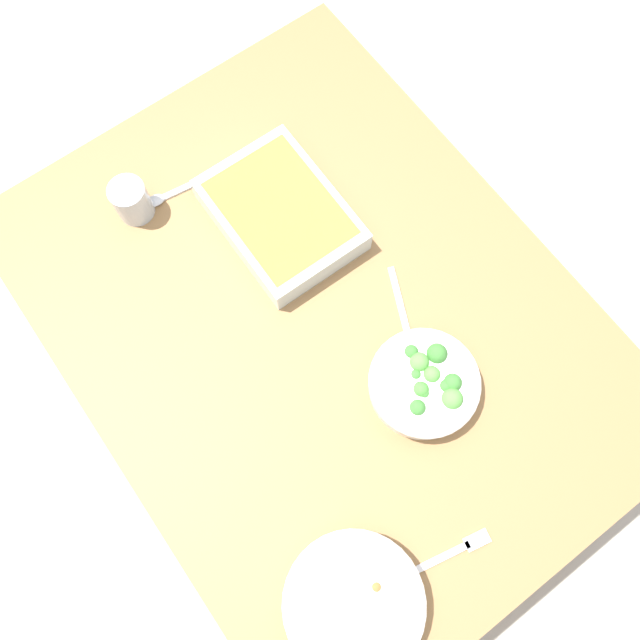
# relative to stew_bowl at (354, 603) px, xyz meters

# --- Properties ---
(ground_plane) EXTENTS (6.00, 6.00, 0.00)m
(ground_plane) POSITION_rel_stew_bowl_xyz_m (0.43, -0.25, -0.77)
(ground_plane) COLOR #B2A899
(dining_table) EXTENTS (1.20, 0.90, 0.74)m
(dining_table) POSITION_rel_stew_bowl_xyz_m (0.43, -0.25, -0.12)
(dining_table) COLOR olive
(dining_table) RESTS_ON ground_plane
(stew_bowl) EXTENTS (0.23, 0.23, 0.06)m
(stew_bowl) POSITION_rel_stew_bowl_xyz_m (0.00, 0.00, 0.00)
(stew_bowl) COLOR white
(stew_bowl) RESTS_ON dining_table
(broccoli_bowl) EXTENTS (0.20, 0.20, 0.07)m
(broccoli_bowl) POSITION_rel_stew_bowl_xyz_m (0.21, -0.32, -0.00)
(broccoli_bowl) COLOR white
(broccoli_bowl) RESTS_ON dining_table
(baking_dish) EXTENTS (0.30, 0.22, 0.06)m
(baking_dish) POSITION_rel_stew_bowl_xyz_m (0.64, -0.31, 0.00)
(baking_dish) COLOR silver
(baking_dish) RESTS_ON dining_table
(drink_cup) EXTENTS (0.07, 0.07, 0.08)m
(drink_cup) POSITION_rel_stew_bowl_xyz_m (0.83, -0.09, 0.01)
(drink_cup) COLOR #B2BCC6
(drink_cup) RESTS_ON dining_table
(spoon_by_stew) EXTENTS (0.18, 0.04, 0.01)m
(spoon_by_stew) POSITION_rel_stew_bowl_xyz_m (0.04, 0.01, -0.03)
(spoon_by_stew) COLOR silver
(spoon_by_stew) RESTS_ON dining_table
(spoon_by_broccoli) EXTENTS (0.17, 0.09, 0.01)m
(spoon_by_broccoli) POSITION_rel_stew_bowl_xyz_m (0.33, -0.37, -0.03)
(spoon_by_broccoli) COLOR silver
(spoon_by_broccoli) RESTS_ON dining_table
(spoon_spare) EXTENTS (0.04, 0.18, 0.01)m
(spoon_spare) POSITION_rel_stew_bowl_xyz_m (0.82, -0.17, -0.03)
(spoon_spare) COLOR silver
(spoon_spare) RESTS_ON dining_table
(fork_on_table) EXTENTS (0.05, 0.18, 0.01)m
(fork_on_table) POSITION_rel_stew_bowl_xyz_m (-0.04, -0.18, -0.03)
(fork_on_table) COLOR silver
(fork_on_table) RESTS_ON dining_table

